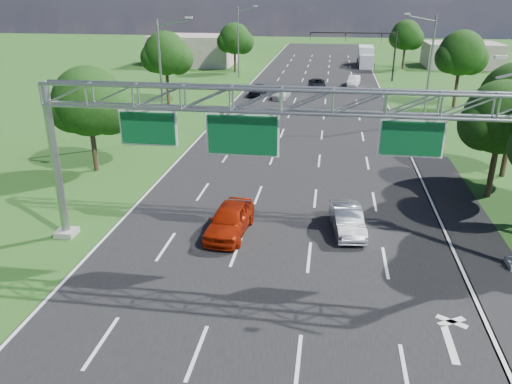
% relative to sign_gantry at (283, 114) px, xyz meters
% --- Properties ---
extents(ground, '(220.00, 220.00, 0.00)m').
position_rel_sign_gantry_xyz_m(ground, '(-0.33, 18.00, -6.89)').
color(ground, '#245018').
rests_on(ground, ground).
extents(road, '(18.00, 180.00, 0.02)m').
position_rel_sign_gantry_xyz_m(road, '(-0.33, 18.00, -6.89)').
color(road, black).
rests_on(road, ground).
extents(road_flare, '(3.00, 30.00, 0.02)m').
position_rel_sign_gantry_xyz_m(road_flare, '(9.87, 2.00, -6.89)').
color(road_flare, black).
rests_on(road_flare, ground).
extents(sign_gantry, '(23.50, 1.00, 9.56)m').
position_rel_sign_gantry_xyz_m(sign_gantry, '(0.00, 0.00, 0.00)').
color(sign_gantry, gray).
rests_on(sign_gantry, ground).
extents(traffic_signal, '(12.21, 0.24, 7.00)m').
position_rel_sign_gantry_xyz_m(traffic_signal, '(7.15, 53.00, -1.72)').
color(traffic_signal, black).
rests_on(traffic_signal, ground).
extents(streetlight_l_near, '(2.97, 0.22, 10.16)m').
position_rel_sign_gantry_xyz_m(streetlight_l_near, '(-11.63, 18.00, -1.31)').
color(streetlight_l_near, gray).
rests_on(streetlight_l_near, ground).
extents(streetlight_l_far, '(2.97, 0.22, 10.16)m').
position_rel_sign_gantry_xyz_m(streetlight_l_far, '(-11.63, 53.00, -1.31)').
color(streetlight_l_far, gray).
rests_on(streetlight_l_far, ground).
extents(streetlight_r_mid, '(2.97, 0.22, 10.16)m').
position_rel_sign_gantry_xyz_m(streetlight_r_mid, '(10.97, 28.00, -1.31)').
color(streetlight_r_mid, gray).
rests_on(streetlight_r_mid, ground).
extents(tree_verge_la, '(5.76, 4.80, 7.40)m').
position_rel_sign_gantry_xyz_m(tree_verge_la, '(-14.25, 10.04, -2.13)').
color(tree_verge_la, '#2D2116').
rests_on(tree_verge_la, ground).
extents(tree_verge_lb, '(5.76, 4.80, 8.06)m').
position_rel_sign_gantry_xyz_m(tree_verge_lb, '(-16.25, 33.04, -1.48)').
color(tree_verge_lb, '#2D2116').
rests_on(tree_verge_lb, ground).
extents(tree_verge_lc, '(5.76, 4.80, 7.62)m').
position_rel_sign_gantry_xyz_m(tree_verge_lc, '(-13.25, 58.04, -1.92)').
color(tree_verge_lc, '#2D2116').
rests_on(tree_verge_lc, ground).
extents(tree_verge_rd, '(5.76, 4.80, 8.28)m').
position_rel_sign_gantry_xyz_m(tree_verge_rd, '(15.75, 36.04, -1.26)').
color(tree_verge_rd, '#2D2116').
rests_on(tree_verge_rd, ground).
extents(tree_verge_re, '(5.76, 4.80, 7.84)m').
position_rel_sign_gantry_xyz_m(tree_verge_re, '(13.75, 66.04, -1.70)').
color(tree_verge_re, '#2D2116').
rests_on(tree_verge_re, ground).
extents(building_left, '(14.00, 10.00, 5.00)m').
position_rel_sign_gantry_xyz_m(building_left, '(-22.33, 66.00, -4.39)').
color(building_left, gray).
rests_on(building_left, ground).
extents(building_right, '(12.00, 9.00, 4.00)m').
position_rel_sign_gantry_xyz_m(building_right, '(23.67, 70.00, -4.89)').
color(building_right, gray).
rests_on(building_right, ground).
extents(red_coupe, '(2.22, 4.85, 1.61)m').
position_rel_sign_gantry_xyz_m(red_coupe, '(-2.83, 1.47, -6.09)').
color(red_coupe, '#9B1D07').
rests_on(red_coupe, ground).
extents(silver_sedan, '(2.01, 4.35, 1.38)m').
position_rel_sign_gantry_xyz_m(silver_sedan, '(3.30, 2.65, -6.20)').
color(silver_sedan, '#A9ADB4').
rests_on(silver_sedan, ground).
extents(car_queue_a, '(2.21, 4.39, 1.22)m').
position_rel_sign_gantry_xyz_m(car_queue_a, '(-3.80, 38.06, -6.28)').
color(car_queue_a, '#BABABA').
rests_on(car_queue_a, ground).
extents(car_queue_b, '(2.51, 4.89, 1.32)m').
position_rel_sign_gantry_xyz_m(car_queue_b, '(0.16, 44.81, -6.23)').
color(car_queue_b, black).
rests_on(car_queue_b, ground).
extents(car_queue_c, '(1.97, 4.31, 1.43)m').
position_rel_sign_gantry_xyz_m(car_queue_c, '(-6.90, 39.35, -6.18)').
color(car_queue_c, black).
rests_on(car_queue_c, ground).
extents(car_queue_d, '(1.98, 4.29, 1.36)m').
position_rel_sign_gantry_xyz_m(car_queue_d, '(5.04, 48.28, -6.21)').
color(car_queue_d, white).
rests_on(car_queue_d, ground).
extents(box_truck, '(2.63, 8.60, 3.24)m').
position_rel_sign_gantry_xyz_m(box_truck, '(7.67, 68.65, -5.34)').
color(box_truck, silver).
rests_on(box_truck, ground).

